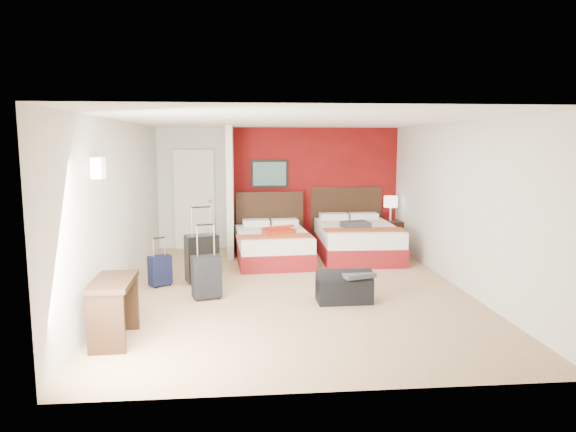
{
  "coord_description": "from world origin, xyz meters",
  "views": [
    {
      "loc": [
        -0.76,
        -7.48,
        2.18
      ],
      "look_at": [
        -0.03,
        0.8,
        1.0
      ],
      "focal_mm": 32.12,
      "sensor_mm": 36.0,
      "label": 1
    }
  ],
  "objects": [
    {
      "name": "suitcase_navy",
      "position": [
        -2.04,
        0.35,
        0.22
      ],
      "size": [
        0.38,
        0.35,
        0.45
      ],
      "primitive_type": "cube",
      "rotation": [
        0.0,
        0.0,
        0.63
      ],
      "color": "black",
      "rests_on": "ground"
    },
    {
      "name": "desk",
      "position": [
        -2.18,
        -1.87,
        0.35
      ],
      "size": [
        0.45,
        0.86,
        0.71
      ],
      "primitive_type": "cube",
      "rotation": [
        0.0,
        0.0,
        0.03
      ],
      "color": "black",
      "rests_on": "ground"
    },
    {
      "name": "suitcase_charcoal",
      "position": [
        -1.28,
        -0.37,
        0.29
      ],
      "size": [
        0.45,
        0.34,
        0.58
      ],
      "primitive_type": "cube",
      "rotation": [
        0.0,
        0.0,
        0.27
      ],
      "color": "black",
      "rests_on": "ground"
    },
    {
      "name": "entry_door",
      "position": [
        -1.75,
        3.2,
        1.02
      ],
      "size": [
        0.82,
        0.06,
        2.05
      ],
      "primitive_type": "cube",
      "color": "silver",
      "rests_on": "ground"
    },
    {
      "name": "ground",
      "position": [
        0.0,
        0.0,
        0.0
      ],
      "size": [
        6.5,
        6.5,
        0.0
      ],
      "primitive_type": "plane",
      "color": "tan",
      "rests_on": "ground"
    },
    {
      "name": "bed_left",
      "position": [
        -0.22,
        1.89,
        0.28
      ],
      "size": [
        1.42,
        1.94,
        0.56
      ],
      "primitive_type": "cube",
      "rotation": [
        0.0,
        0.0,
        0.07
      ],
      "color": "white",
      "rests_on": "ground"
    },
    {
      "name": "duffel_bag",
      "position": [
        0.62,
        -0.69,
        0.19
      ],
      "size": [
        0.75,
        0.41,
        0.38
      ],
      "primitive_type": "cube",
      "rotation": [
        0.0,
        0.0,
        0.01
      ],
      "color": "black",
      "rests_on": "ground"
    },
    {
      "name": "jacket_draped",
      "position": [
        0.77,
        -0.74,
        0.41
      ],
      "size": [
        0.53,
        0.48,
        0.06
      ],
      "primitive_type": "cube",
      "rotation": [
        0.0,
        0.0,
        0.3
      ],
      "color": "#3D3E42",
      "rests_on": "duffel_bag"
    },
    {
      "name": "room_walls",
      "position": [
        -1.4,
        1.42,
        1.26
      ],
      "size": [
        5.02,
        6.52,
        2.5
      ],
      "color": "silver",
      "rests_on": "ground"
    },
    {
      "name": "suitcase_black",
      "position": [
        -1.41,
        0.5,
        0.37
      ],
      "size": [
        0.56,
        0.45,
        0.73
      ],
      "primitive_type": "cube",
      "rotation": [
        0.0,
        0.0,
        0.34
      ],
      "color": "black",
      "rests_on": "ground"
    },
    {
      "name": "table_lamp",
      "position": [
        2.26,
        2.76,
        0.85
      ],
      "size": [
        0.35,
        0.35,
        0.51
      ],
      "primitive_type": "cylinder",
      "rotation": [
        0.0,
        0.0,
        0.25
      ],
      "color": "white",
      "rests_on": "nightstand"
    },
    {
      "name": "jacket_bundle",
      "position": [
        1.33,
        1.84,
        0.68
      ],
      "size": [
        0.55,
        0.47,
        0.12
      ],
      "primitive_type": "cube",
      "rotation": [
        0.0,
        0.0,
        0.19
      ],
      "color": "#3B3B40",
      "rests_on": "bed_right"
    },
    {
      "name": "red_suitcase_open",
      "position": [
        -0.12,
        1.79,
        0.6
      ],
      "size": [
        0.76,
        0.86,
        0.09
      ],
      "primitive_type": "cube",
      "rotation": [
        0.0,
        0.0,
        0.43
      ],
      "color": "#B1280F",
      "rests_on": "bed_left"
    },
    {
      "name": "red_accent_panel",
      "position": [
        0.75,
        3.23,
        1.25
      ],
      "size": [
        3.5,
        0.04,
        2.5
      ],
      "primitive_type": "cube",
      "color": "maroon",
      "rests_on": "ground"
    },
    {
      "name": "bed_right",
      "position": [
        1.43,
        2.14,
        0.31
      ],
      "size": [
        1.48,
        2.09,
        0.62
      ],
      "primitive_type": "cube",
      "rotation": [
        0.0,
        0.0,
        -0.02
      ],
      "color": "white",
      "rests_on": "ground"
    },
    {
      "name": "nightstand",
      "position": [
        2.26,
        2.76,
        0.3
      ],
      "size": [
        0.47,
        0.47,
        0.6
      ],
      "primitive_type": "cube",
      "rotation": [
        0.0,
        0.0,
        0.11
      ],
      "color": "#321910",
      "rests_on": "ground"
    },
    {
      "name": "partition_wall",
      "position": [
        -1.0,
        2.61,
        1.25
      ],
      "size": [
        0.12,
        1.2,
        2.5
      ],
      "primitive_type": "cube",
      "color": "silver",
      "rests_on": "ground"
    }
  ]
}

